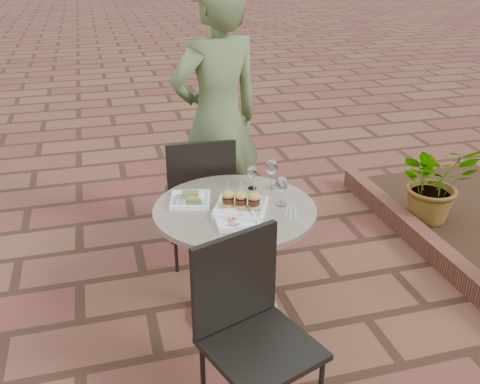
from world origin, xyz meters
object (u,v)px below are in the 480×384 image
object	(u,v)px
chair_near	(249,319)
plate_sliders	(241,204)
cafe_table	(235,246)
chair_far	(200,191)
plate_salmon	(190,199)
plate_tuna	(236,219)
diner	(218,121)

from	to	relation	value
chair_near	plate_sliders	bearing A→B (deg)	57.76
cafe_table	chair_near	world-z (taller)	chair_near
chair_far	chair_near	distance (m)	1.36
plate_salmon	plate_tuna	xyz separation A→B (m)	(0.19, -0.29, -0.00)
diner	chair_near	bearing A→B (deg)	64.66
cafe_table	chair_far	bearing A→B (deg)	96.15
plate_sliders	plate_tuna	world-z (taller)	plate_sliders
cafe_table	diner	size ratio (longest dim) A/B	0.48
plate_tuna	chair_far	bearing A→B (deg)	92.34
chair_near	plate_tuna	size ratio (longest dim) A/B	4.05
chair_near	plate_sliders	size ratio (longest dim) A/B	2.56
diner	plate_sliders	size ratio (longest dim) A/B	5.17
diner	plate_salmon	world-z (taller)	diner
chair_far	chair_near	world-z (taller)	same
cafe_table	chair_far	size ratio (longest dim) A/B	0.97
chair_far	plate_salmon	size ratio (longest dim) A/B	3.53
chair_far	diner	bearing A→B (deg)	-121.71
chair_far	plate_sliders	distance (m)	0.72
chair_near	diner	xyz separation A→B (m)	(0.25, 1.62, 0.39)
chair_near	plate_salmon	distance (m)	0.88
plate_salmon	cafe_table	bearing A→B (deg)	-29.98
diner	plate_tuna	size ratio (longest dim) A/B	8.18
cafe_table	plate_tuna	distance (m)	0.31
diner	plate_tuna	xyz separation A→B (m)	(-0.15, -1.05, -0.20)
cafe_table	plate_salmon	bearing A→B (deg)	150.02
chair_far	plate_tuna	bearing A→B (deg)	96.58
plate_tuna	plate_salmon	bearing A→B (deg)	123.03
chair_near	plate_tuna	bearing A→B (deg)	61.05
chair_near	plate_sliders	world-z (taller)	chair_near
chair_far	plate_sliders	world-z (taller)	chair_far
chair_far	plate_sliders	size ratio (longest dim) A/B	2.56
plate_sliders	plate_tuna	distance (m)	0.13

